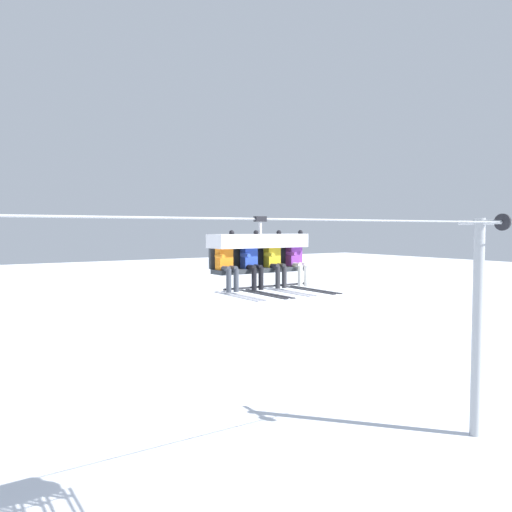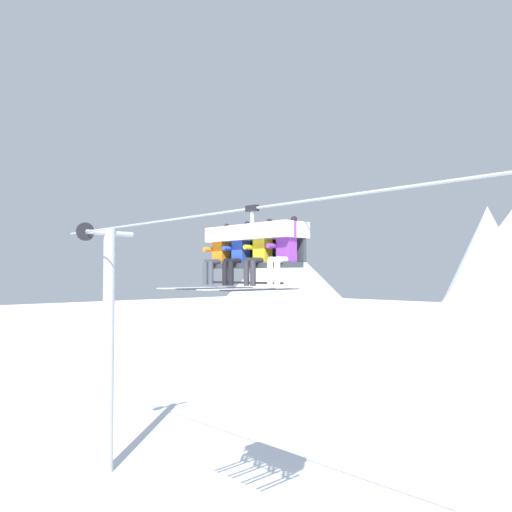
% 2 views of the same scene
% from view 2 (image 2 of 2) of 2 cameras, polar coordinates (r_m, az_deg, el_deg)
% --- Properties ---
extents(mountain_peak_west, '(20.99, 20.99, 10.47)m').
position_cam_2_polar(mountain_peak_west, '(60.95, 3.15, -2.99)').
color(mountain_peak_west, silver).
rests_on(mountain_peak_west, ground_plane).
extents(mountain_peak_central, '(12.63, 12.63, 13.88)m').
position_cam_2_polar(mountain_peak_central, '(62.00, 25.02, -1.20)').
color(mountain_peak_central, silver).
rests_on(mountain_peak_central, ground_plane).
extents(lift_tower_near, '(0.36, 1.88, 7.69)m').
position_cam_2_polar(lift_tower_near, '(16.43, -16.58, -9.38)').
color(lift_tower_near, '#9EA3A8').
rests_on(lift_tower_near, ground_plane).
extents(lift_cable, '(18.92, 0.05, 0.05)m').
position_cam_2_polar(lift_cable, '(9.13, 4.43, 6.11)').
color(lift_cable, '#9EA3A8').
extents(chairlift_chair, '(2.29, 0.74, 1.54)m').
position_cam_2_polar(chairlift_chair, '(9.89, -0.13, 1.76)').
color(chairlift_chair, '#33383D').
extents(skier_orange, '(0.48, 1.70, 1.34)m').
position_cam_2_polar(skier_orange, '(10.42, -4.54, 0.12)').
color(skier_orange, orange).
extents(skier_blue, '(0.48, 1.70, 1.34)m').
position_cam_2_polar(skier_blue, '(9.95, -2.25, 0.23)').
color(skier_blue, '#2847B7').
extents(skier_yellow, '(0.48, 1.70, 1.34)m').
position_cam_2_polar(skier_yellow, '(9.50, 0.25, 0.34)').
color(skier_yellow, yellow).
extents(skier_purple, '(0.48, 1.70, 1.34)m').
position_cam_2_polar(skier_purple, '(9.07, 3.00, 0.47)').
color(skier_purple, purple).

